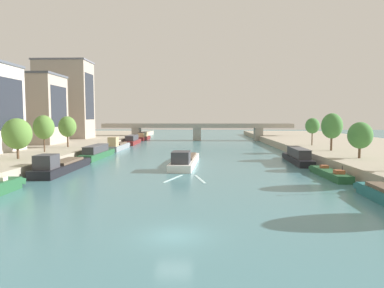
{
  "coord_description": "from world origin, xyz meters",
  "views": [
    {
      "loc": [
        1.96,
        -22.95,
        8.25
      ],
      "look_at": [
        0.0,
        39.86,
        3.26
      ],
      "focal_mm": 31.78,
      "sensor_mm": 36.0,
      "label": 1
    }
  ],
  "objects_px": {
    "moored_boat_left_second": "(144,137)",
    "tree_left_second": "(44,127)",
    "moored_boat_left_near": "(61,166)",
    "tree_right_third": "(312,126)",
    "moored_boat_left_lone": "(132,140)",
    "barge_midriver": "(185,160)",
    "moored_boat_left_end": "(118,146)",
    "moored_boat_right_near": "(330,173)",
    "moored_boat_left_upstream": "(97,153)",
    "tree_right_midway": "(360,135)",
    "tree_right_nearest": "(332,126)",
    "bridge_far": "(197,129)",
    "tree_left_third": "(17,134)",
    "moored_boat_right_far": "(298,156)",
    "tree_left_by_lamp": "(67,127)"
  },
  "relations": [
    {
      "from": "tree_left_third",
      "to": "tree_left_second",
      "type": "distance_m",
      "value": 10.58
    },
    {
      "from": "moored_boat_left_end",
      "to": "tree_right_midway",
      "type": "height_order",
      "value": "tree_right_midway"
    },
    {
      "from": "barge_midriver",
      "to": "moored_boat_right_near",
      "type": "distance_m",
      "value": 23.13
    },
    {
      "from": "barge_midriver",
      "to": "moored_boat_left_near",
      "type": "height_order",
      "value": "moored_boat_left_near"
    },
    {
      "from": "tree_left_second",
      "to": "bridge_far",
      "type": "relative_size",
      "value": 0.1
    },
    {
      "from": "moored_boat_left_upstream",
      "to": "moored_boat_right_near",
      "type": "xyz_separation_m",
      "value": [
        38.77,
        -20.64,
        -0.59
      ]
    },
    {
      "from": "moored_boat_left_upstream",
      "to": "moored_boat_left_end",
      "type": "distance_m",
      "value": 17.3
    },
    {
      "from": "tree_right_midway",
      "to": "moored_boat_left_upstream",
      "type": "bearing_deg",
      "value": 164.17
    },
    {
      "from": "tree_right_third",
      "to": "tree_right_midway",
      "type": "bearing_deg",
      "value": -90.89
    },
    {
      "from": "barge_midriver",
      "to": "bridge_far",
      "type": "bearing_deg",
      "value": 89.04
    },
    {
      "from": "moored_boat_left_near",
      "to": "tree_left_third",
      "type": "bearing_deg",
      "value": 165.3
    },
    {
      "from": "moored_boat_left_lone",
      "to": "moored_boat_left_near",
      "type": "bearing_deg",
      "value": -89.71
    },
    {
      "from": "moored_boat_left_upstream",
      "to": "tree_right_third",
      "type": "distance_m",
      "value": 48.25
    },
    {
      "from": "moored_boat_left_second",
      "to": "tree_left_second",
      "type": "bearing_deg",
      "value": -98.18
    },
    {
      "from": "moored_boat_left_near",
      "to": "moored_boat_left_second",
      "type": "distance_m",
      "value": 71.22
    },
    {
      "from": "tree_right_midway",
      "to": "tree_left_third",
      "type": "bearing_deg",
      "value": -177.31
    },
    {
      "from": "barge_midriver",
      "to": "moored_boat_right_near",
      "type": "bearing_deg",
      "value": -27.43
    },
    {
      "from": "moored_boat_left_second",
      "to": "moored_boat_right_near",
      "type": "bearing_deg",
      "value": -62.48
    },
    {
      "from": "bridge_far",
      "to": "moored_boat_left_end",
      "type": "bearing_deg",
      "value": -118.63
    },
    {
      "from": "tree_left_third",
      "to": "moored_boat_right_near",
      "type": "bearing_deg",
      "value": -6.19
    },
    {
      "from": "tree_left_third",
      "to": "tree_left_second",
      "type": "xyz_separation_m",
      "value": [
        -0.76,
        10.53,
        0.7
      ]
    },
    {
      "from": "moored_boat_left_upstream",
      "to": "moored_boat_right_near",
      "type": "height_order",
      "value": "moored_boat_left_upstream"
    },
    {
      "from": "moored_boat_right_far",
      "to": "tree_left_by_lamp",
      "type": "bearing_deg",
      "value": 166.64
    },
    {
      "from": "moored_boat_left_lone",
      "to": "moored_boat_right_near",
      "type": "bearing_deg",
      "value": -55.33
    },
    {
      "from": "moored_boat_left_near",
      "to": "bridge_far",
      "type": "distance_m",
      "value": 73.18
    },
    {
      "from": "moored_boat_left_lone",
      "to": "moored_boat_right_near",
      "type": "distance_m",
      "value": 68.63
    },
    {
      "from": "moored_boat_left_end",
      "to": "moored_boat_right_far",
      "type": "distance_m",
      "value": 45.05
    },
    {
      "from": "moored_boat_left_lone",
      "to": "tree_right_third",
      "type": "bearing_deg",
      "value": -27.35
    },
    {
      "from": "tree_left_second",
      "to": "moored_boat_left_second",
      "type": "bearing_deg",
      "value": 81.82
    },
    {
      "from": "barge_midriver",
      "to": "tree_right_midway",
      "type": "distance_m",
      "value": 28.45
    },
    {
      "from": "moored_boat_left_end",
      "to": "tree_left_by_lamp",
      "type": "height_order",
      "value": "tree_left_by_lamp"
    },
    {
      "from": "tree_left_second",
      "to": "tree_right_midway",
      "type": "bearing_deg",
      "value": -8.35
    },
    {
      "from": "tree_right_third",
      "to": "moored_boat_right_near",
      "type": "bearing_deg",
      "value": -103.58
    },
    {
      "from": "tree_right_midway",
      "to": "moored_boat_left_near",
      "type": "bearing_deg",
      "value": -174.41
    },
    {
      "from": "barge_midriver",
      "to": "tree_right_nearest",
      "type": "bearing_deg",
      "value": 18.29
    },
    {
      "from": "moored_boat_left_upstream",
      "to": "tree_left_third",
      "type": "height_order",
      "value": "tree_left_third"
    },
    {
      "from": "moored_boat_left_end",
      "to": "moored_boat_left_lone",
      "type": "relative_size",
      "value": 0.95
    },
    {
      "from": "moored_boat_left_near",
      "to": "moored_boat_left_second",
      "type": "bearing_deg",
      "value": 89.94
    },
    {
      "from": "moored_boat_left_upstream",
      "to": "tree_right_third",
      "type": "relative_size",
      "value": 2.53
    },
    {
      "from": "moored_boat_left_end",
      "to": "tree_left_by_lamp",
      "type": "distance_m",
      "value": 15.39
    },
    {
      "from": "tree_left_by_lamp",
      "to": "tree_right_third",
      "type": "relative_size",
      "value": 1.06
    },
    {
      "from": "moored_boat_left_upstream",
      "to": "tree_left_second",
      "type": "relative_size",
      "value": 2.32
    },
    {
      "from": "moored_boat_left_end",
      "to": "tree_left_second",
      "type": "distance_m",
      "value": 24.43
    },
    {
      "from": "moored_boat_left_near",
      "to": "tree_right_nearest",
      "type": "height_order",
      "value": "tree_right_nearest"
    },
    {
      "from": "moored_boat_left_second",
      "to": "tree_right_nearest",
      "type": "xyz_separation_m",
      "value": [
        46.31,
        -54.3,
        5.29
      ]
    },
    {
      "from": "tree_left_third",
      "to": "moored_boat_left_upstream",
      "type": "bearing_deg",
      "value": 64.02
    },
    {
      "from": "bridge_far",
      "to": "tree_left_by_lamp",
      "type": "bearing_deg",
      "value": -119.72
    },
    {
      "from": "tree_left_second",
      "to": "moored_boat_right_far",
      "type": "bearing_deg",
      "value": -1.03
    },
    {
      "from": "moored_boat_left_upstream",
      "to": "tree_left_third",
      "type": "xyz_separation_m",
      "value": [
        -7.61,
        -15.61,
        4.54
      ]
    },
    {
      "from": "moored_boat_left_near",
      "to": "tree_right_third",
      "type": "height_order",
      "value": "tree_right_third"
    }
  ]
}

